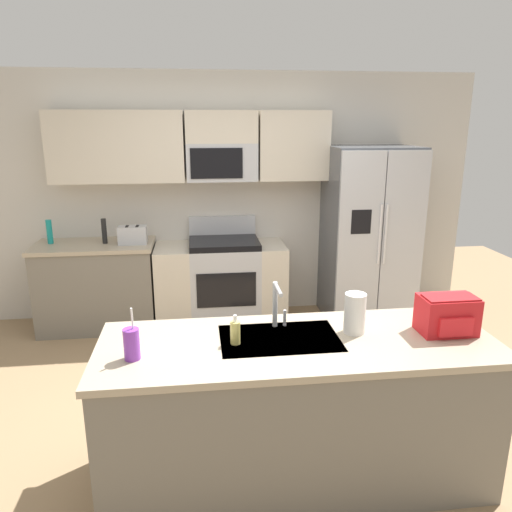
{
  "coord_description": "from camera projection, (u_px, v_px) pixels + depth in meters",
  "views": [
    {
      "loc": [
        -0.43,
        -3.14,
        2.1
      ],
      "look_at": [
        0.04,
        0.6,
        1.05
      ],
      "focal_mm": 34.13,
      "sensor_mm": 36.0,
      "label": 1
    }
  ],
  "objects": [
    {
      "name": "toaster",
      "position": [
        133.0,
        235.0,
        4.89
      ],
      "size": [
        0.28,
        0.16,
        0.18
      ],
      "color": "#B7BABF",
      "rests_on": "back_counter"
    },
    {
      "name": "soap_dispenser",
      "position": [
        235.0,
        332.0,
        2.7
      ],
      "size": [
        0.06,
        0.06,
        0.17
      ],
      "color": "#D8CC66",
      "rests_on": "island_counter"
    },
    {
      "name": "ground_plane",
      "position": [
        261.0,
        414.0,
        3.61
      ],
      "size": [
        9.0,
        9.0,
        0.0
      ],
      "primitive_type": "plane",
      "color": "#997A56",
      "rests_on": "ground"
    },
    {
      "name": "backpack",
      "position": [
        448.0,
        314.0,
        2.82
      ],
      "size": [
        0.32,
        0.22,
        0.23
      ],
      "color": "red",
      "rests_on": "island_counter"
    },
    {
      "name": "bottle_teal",
      "position": [
        50.0,
        232.0,
        4.89
      ],
      "size": [
        0.06,
        0.06,
        0.24
      ],
      "primitive_type": "cylinder",
      "color": "teal",
      "rests_on": "back_counter"
    },
    {
      "name": "paper_towel_roll",
      "position": [
        355.0,
        313.0,
        2.82
      ],
      "size": [
        0.12,
        0.12,
        0.24
      ],
      "primitive_type": "cylinder",
      "color": "white",
      "rests_on": "island_counter"
    },
    {
      "name": "range_oven",
      "position": [
        221.0,
        281.0,
        5.19
      ],
      "size": [
        1.36,
        0.61,
        1.1
      ],
      "color": "#B7BABF",
      "rests_on": "ground"
    },
    {
      "name": "kitchen_wall_unit",
      "position": [
        222.0,
        182.0,
        5.19
      ],
      "size": [
        5.2,
        0.43,
        2.6
      ],
      "color": "beige",
      "rests_on": "ground"
    },
    {
      "name": "pepper_mill",
      "position": [
        104.0,
        231.0,
        4.9
      ],
      "size": [
        0.05,
        0.05,
        0.25
      ],
      "primitive_type": "cylinder",
      "color": "black",
      "rests_on": "back_counter"
    },
    {
      "name": "island_counter",
      "position": [
        297.0,
        410.0,
        2.87
      ],
      "size": [
        2.26,
        0.8,
        0.9
      ],
      "color": "slate",
      "rests_on": "ground"
    },
    {
      "name": "refrigerator",
      "position": [
        369.0,
        235.0,
        5.18
      ],
      "size": [
        0.9,
        0.76,
        1.85
      ],
      "color": "#4C4F54",
      "rests_on": "ground"
    },
    {
      "name": "sink_faucet",
      "position": [
        277.0,
        302.0,
        2.87
      ],
      "size": [
        0.08,
        0.21,
        0.28
      ],
      "color": "#B7BABF",
      "rests_on": "island_counter"
    },
    {
      "name": "drink_cup_purple",
      "position": [
        132.0,
        344.0,
        2.52
      ],
      "size": [
        0.08,
        0.08,
        0.29
      ],
      "color": "purple",
      "rests_on": "island_counter"
    },
    {
      "name": "back_counter",
      "position": [
        98.0,
        286.0,
        5.04
      ],
      "size": [
        1.19,
        0.63,
        0.9
      ],
      "color": "slate",
      "rests_on": "ground"
    }
  ]
}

